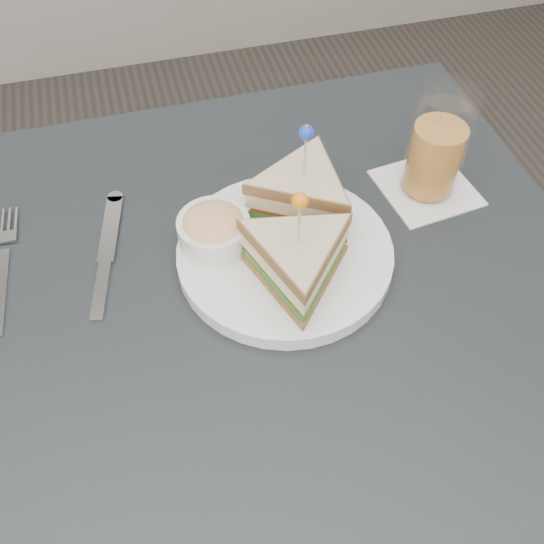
{
  "coord_description": "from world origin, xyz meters",
  "views": [
    {
      "loc": [
        -0.1,
        -0.38,
        1.3
      ],
      "look_at": [
        0.01,
        0.01,
        0.8
      ],
      "focal_mm": 40.0,
      "sensor_mm": 36.0,
      "label": 1
    }
  ],
  "objects": [
    {
      "name": "drink_set",
      "position": [
        0.25,
        0.13,
        0.82
      ],
      "size": [
        0.13,
        0.13,
        0.15
      ],
      "rotation": [
        0.0,
        0.0,
        0.12
      ],
      "color": "white",
      "rests_on": "table"
    },
    {
      "name": "cutlery_fork",
      "position": [
        -0.28,
        0.15,
        0.75
      ],
      "size": [
        0.03,
        0.2,
        0.01
      ],
      "rotation": [
        0.0,
        0.0,
        -0.06
      ],
      "color": "silver",
      "rests_on": "table"
    },
    {
      "name": "cutlery_knife",
      "position": [
        -0.16,
        0.12,
        0.75
      ],
      "size": [
        0.06,
        0.2,
        0.01
      ],
      "rotation": [
        0.0,
        0.0,
        -0.22
      ],
      "color": "silver",
      "rests_on": "table"
    },
    {
      "name": "table",
      "position": [
        0.0,
        0.0,
        0.67
      ],
      "size": [
        0.8,
        0.8,
        0.75
      ],
      "color": "black",
      "rests_on": "ground"
    },
    {
      "name": "plate_meal",
      "position": [
        0.05,
        0.07,
        0.79
      ],
      "size": [
        0.32,
        0.32,
        0.15
      ],
      "rotation": [
        0.0,
        0.0,
        0.33
      ],
      "color": "white",
      "rests_on": "table"
    },
    {
      "name": "ground_plane",
      "position": [
        0.0,
        0.0,
        0.0
      ],
      "size": [
        3.5,
        3.5,
        0.0
      ],
      "primitive_type": "plane",
      "color": "#3F3833"
    }
  ]
}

